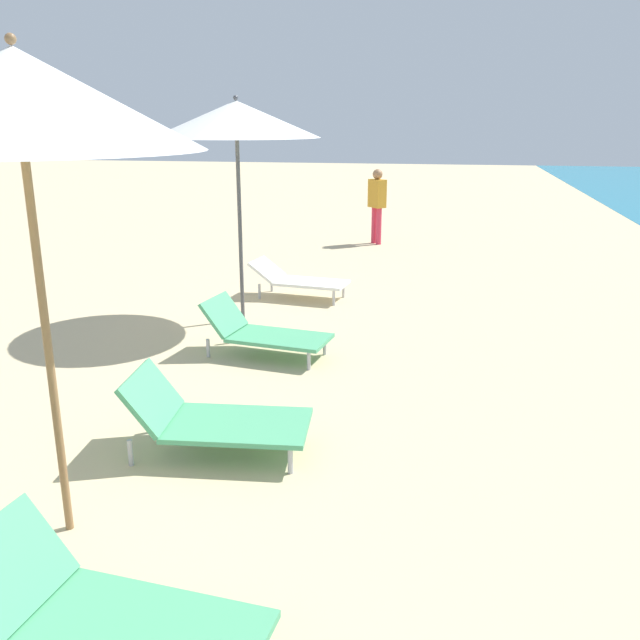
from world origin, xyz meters
TOP-DOWN VIEW (x-y plane):
  - umbrella_second at (-0.09, 3.98)m, footprint 1.98×1.98m
  - lounger_second_shoreside at (0.47, 5.16)m, footprint 1.44×0.80m
  - lounger_second_inland at (0.70, 2.93)m, footprint 1.48×0.77m
  - umbrella_farthest at (-0.36, 8.67)m, footprint 2.02×2.02m
  - lounger_farthest_shoreside at (0.11, 9.90)m, footprint 1.46×0.75m
  - lounger_farthest_inland at (0.26, 7.39)m, footprint 1.43×0.81m
  - person_walking_mid at (0.75, 14.52)m, footprint 0.40×0.42m

SIDE VIEW (x-z plane):
  - lounger_farthest_inland at x=0.26m, z-range -0.03..0.59m
  - lounger_farthest_shoreside at x=0.11m, z-range 0.01..0.55m
  - lounger_second_shoreside at x=0.47m, z-range -0.03..0.61m
  - lounger_second_inland at x=0.70m, z-range -0.02..0.65m
  - person_walking_mid at x=0.75m, z-range 0.15..1.68m
  - umbrella_farthest at x=-0.36m, z-range 1.11..3.89m
  - umbrella_second at x=-0.09m, z-range 1.14..4.09m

